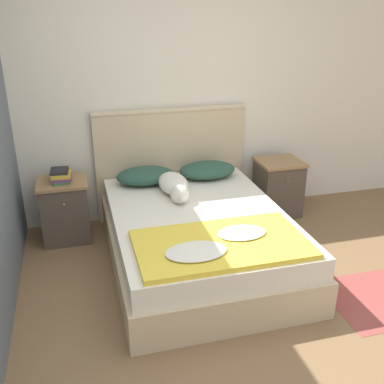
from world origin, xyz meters
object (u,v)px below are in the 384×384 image
Objects in this scene: bed at (198,238)px; dog at (175,186)px; nightstand_left at (65,210)px; pillow_left at (146,176)px; pillow_right at (207,170)px; nightstand_right at (278,187)px; book_stack at (61,175)px.

dog is (-0.10, 0.43, 0.32)m from bed.
nightstand_left is 0.81m from pillow_left.
pillow_left is at bearing 180.00° from pillow_right.
nightstand_right is 1.41m from pillow_left.
nightstand_left is at bearing 162.46° from dog.
pillow_right is 0.52m from dog.
dog is (0.98, -0.31, 0.26)m from nightstand_left.
pillow_left is at bearing 1.75° from book_stack.
bed is at bearing -77.10° from dog.
bed is at bearing -34.14° from book_stack.
pillow_right reaches higher than nightstand_right.
dog is 1.03m from book_stack.
pillow_left is (-1.38, 0.01, 0.26)m from nightstand_right.
nightstand_left is 2.15m from nightstand_right.
nightstand_left is 2.42× the size of book_stack.
pillow_right reaches higher than bed.
bed is 2.96× the size of dog.
book_stack reaches higher than pillow_right.
bed is 1.36m from book_stack.
dog reaches higher than pillow_left.
dog reaches higher than nightstand_left.
pillow_right is 1.38m from book_stack.
book_stack is at bearing -179.74° from nightstand_right.
nightstand_right is at bearing 14.73° from dog.
dog is (0.21, -0.32, 0.00)m from pillow_left.
nightstand_left is at bearing 145.49° from bed.
nightstand_left is 1.05× the size of pillow_right.
nightstand_left is 1.05× the size of pillow_left.
bed is 0.87m from pillow_left.
nightstand_left is 0.87× the size of dog.
pillow_right is 0.83× the size of dog.
nightstand_right is 1.05× the size of pillow_left.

